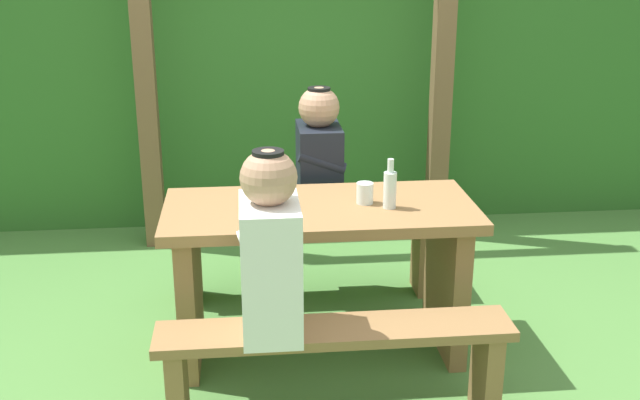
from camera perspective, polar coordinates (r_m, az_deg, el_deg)
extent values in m
plane|color=#4C803B|center=(3.76, 0.00, -10.96)|extent=(12.00, 12.00, 0.00)
cube|color=#2E6525|center=(5.38, -2.25, 10.53)|extent=(6.40, 0.65, 2.17)
cube|color=brown|center=(4.80, -12.73, 7.84)|extent=(0.12, 0.12, 1.97)
cube|color=brown|center=(4.92, 8.97, 8.34)|extent=(0.12, 0.12, 1.97)
cube|color=olive|center=(3.46, 0.00, -0.80)|extent=(1.40, 0.64, 0.05)
cube|color=olive|center=(3.60, -9.62, -6.59)|extent=(0.08, 0.54, 0.68)
cube|color=olive|center=(3.70, 9.33, -5.79)|extent=(0.08, 0.54, 0.68)
cube|color=olive|center=(3.04, 1.13, -9.69)|extent=(1.40, 0.24, 0.04)
cube|color=olive|center=(3.15, -10.50, -13.55)|extent=(0.07, 0.22, 0.39)
cube|color=olive|center=(3.28, 12.19, -12.30)|extent=(0.07, 0.22, 0.39)
cube|color=olive|center=(4.11, -0.82, -1.83)|extent=(1.40, 0.24, 0.04)
cube|color=olive|center=(4.19, -9.31, -4.89)|extent=(0.07, 0.22, 0.39)
cube|color=olive|center=(4.29, 7.50, -4.24)|extent=(0.07, 0.22, 0.39)
cube|color=white|center=(2.90, -3.67, -5.05)|extent=(0.22, 0.34, 0.52)
sphere|color=tan|center=(2.78, -3.83, 1.65)|extent=(0.21, 0.21, 0.21)
cylinder|color=black|center=(2.75, -3.87, 3.42)|extent=(0.12, 0.12, 0.02)
cylinder|color=white|center=(2.99, -3.82, -2.14)|extent=(0.25, 0.07, 0.15)
cube|color=black|center=(4.03, -0.07, 1.92)|extent=(0.22, 0.34, 0.52)
sphere|color=tan|center=(3.94, -0.07, 6.86)|extent=(0.21, 0.21, 0.21)
cylinder|color=black|center=(3.92, -0.07, 8.14)|extent=(0.12, 0.12, 0.02)
cylinder|color=black|center=(3.86, 0.13, 2.80)|extent=(0.25, 0.07, 0.15)
cylinder|color=silver|center=(3.47, 3.33, 0.51)|extent=(0.08, 0.08, 0.10)
cylinder|color=silver|center=(3.41, 5.19, 0.72)|extent=(0.06, 0.06, 0.16)
cylinder|color=silver|center=(3.38, 5.25, 2.54)|extent=(0.03, 0.03, 0.06)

